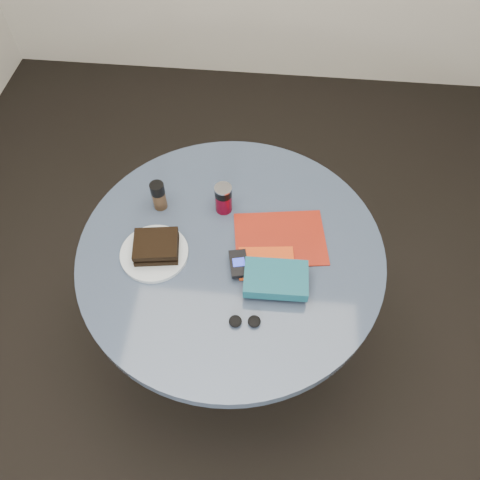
# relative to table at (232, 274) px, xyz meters

# --- Properties ---
(ground) EXTENTS (4.00, 4.00, 0.00)m
(ground) POSITION_rel_table_xyz_m (0.00, 0.00, -0.59)
(ground) COLOR black
(ground) RESTS_ON ground
(table) EXTENTS (1.00, 1.00, 0.75)m
(table) POSITION_rel_table_xyz_m (0.00, 0.00, 0.00)
(table) COLOR black
(table) RESTS_ON ground
(plate) EXTENTS (0.25, 0.25, 0.01)m
(plate) POSITION_rel_table_xyz_m (-0.24, -0.05, 0.17)
(plate) COLOR silver
(plate) RESTS_ON table
(sandwich) EXTENTS (0.15, 0.14, 0.05)m
(sandwich) POSITION_rel_table_xyz_m (-0.23, -0.04, 0.20)
(sandwich) COLOR black
(sandwich) RESTS_ON plate
(soda_can) EXTENTS (0.06, 0.06, 0.11)m
(soda_can) POSITION_rel_table_xyz_m (-0.04, 0.16, 0.22)
(soda_can) COLOR #5F0417
(soda_can) RESTS_ON table
(pepper_grinder) EXTENTS (0.06, 0.06, 0.11)m
(pepper_grinder) POSITION_rel_table_xyz_m (-0.26, 0.15, 0.22)
(pepper_grinder) COLOR #442F1D
(pepper_grinder) RESTS_ON table
(magazine) EXTENTS (0.33, 0.26, 0.01)m
(magazine) POSITION_rel_table_xyz_m (0.16, 0.05, 0.17)
(magazine) COLOR maroon
(magazine) RESTS_ON table
(red_book) EXTENTS (0.19, 0.14, 0.01)m
(red_book) POSITION_rel_table_xyz_m (0.12, -0.05, 0.18)
(red_book) COLOR red
(red_book) RESTS_ON magazine
(novel) EXTENTS (0.20, 0.13, 0.04)m
(novel) POSITION_rel_table_xyz_m (0.15, -0.12, 0.20)
(novel) COLOR #124958
(novel) RESTS_ON red_book
(mp3_player) EXTENTS (0.07, 0.11, 0.02)m
(mp3_player) POSITION_rel_table_xyz_m (0.03, -0.07, 0.19)
(mp3_player) COLOR black
(mp3_player) RESTS_ON red_book
(headphones) EXTENTS (0.10, 0.05, 0.02)m
(headphones) POSITION_rel_table_xyz_m (0.07, -0.26, 0.17)
(headphones) COLOR black
(headphones) RESTS_ON table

